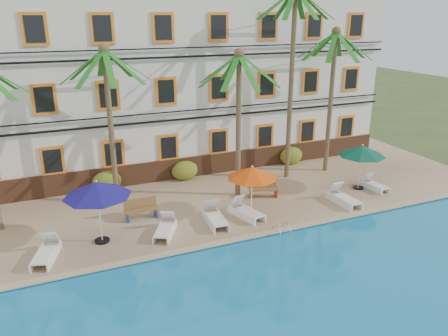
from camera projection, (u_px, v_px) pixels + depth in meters
name	position (u px, v px, depth m)	size (l,w,h in m)	color
ground	(247.00, 232.00, 19.29)	(100.00, 100.00, 0.00)	#384C23
pool_deck	(207.00, 190.00, 23.59)	(30.00, 12.00, 0.25)	tan
swimming_pool	(348.00, 329.00, 13.18)	(26.00, 12.00, 0.20)	#1778AD
pool_coping	(257.00, 235.00, 18.42)	(30.00, 0.35, 0.06)	tan
hotel_building	(176.00, 80.00, 26.17)	(25.40, 6.44, 10.22)	silver
palm_b	(109.00, 104.00, 20.20)	(4.05, 4.05, 7.65)	brown
palm_c	(239.00, 104.00, 21.08)	(4.05, 4.05, 7.37)	brown
palm_d	(292.00, 63.00, 23.02)	(4.05, 4.05, 10.31)	brown
palm_e	(332.00, 82.00, 24.44)	(4.05, 4.05, 8.22)	brown
shrub_left	(107.00, 181.00, 22.91)	(1.50, 0.90, 1.10)	#1D5618
shrub_mid	(185.00, 170.00, 24.49)	(1.50, 0.90, 1.10)	#1D5618
shrub_right	(291.00, 156.00, 27.04)	(1.50, 0.90, 1.10)	#1D5618
umbrella_blue	(97.00, 189.00, 17.20)	(2.71, 2.71, 2.71)	black
umbrella_red	(252.00, 173.00, 19.85)	(2.37, 2.37, 2.38)	black
umbrella_green	(362.00, 151.00, 22.76)	(2.47, 2.47, 2.47)	black
lounger_a	(46.00, 252.00, 16.60)	(1.23, 2.02, 0.90)	white
lounger_b	(165.00, 228.00, 18.48)	(1.46, 1.93, 0.87)	white
lounger_c	(215.00, 217.00, 19.44)	(0.90, 2.08, 0.96)	white
lounger_d	(246.00, 211.00, 20.08)	(1.18, 2.05, 0.91)	white
lounger_e	(343.00, 198.00, 21.50)	(0.81, 2.03, 0.95)	white
lounger_f	(374.00, 184.00, 23.28)	(0.69, 1.69, 0.78)	white
bench_left	(141.00, 209.00, 19.89)	(1.50, 0.48, 0.93)	olive
bench_right	(263.00, 188.00, 22.27)	(1.57, 0.93, 0.93)	olive
pool_ladder	(281.00, 232.00, 18.76)	(0.54, 0.74, 0.74)	silver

